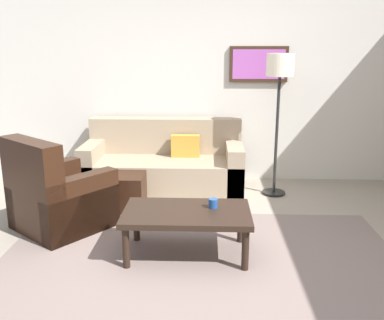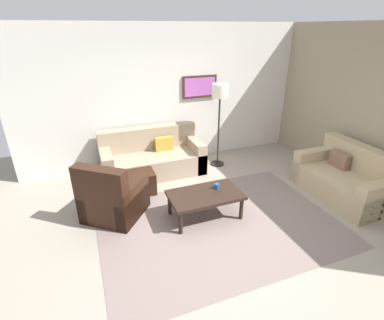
{
  "view_description": "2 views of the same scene",
  "coord_description": "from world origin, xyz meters",
  "views": [
    {
      "loc": [
        0.06,
        -3.16,
        1.78
      ],
      "look_at": [
        -0.07,
        0.28,
        0.86
      ],
      "focal_mm": 39.75,
      "sensor_mm": 36.0,
      "label": 1
    },
    {
      "loc": [
        -1.67,
        -3.17,
        2.7
      ],
      "look_at": [
        -0.21,
        0.58,
        0.85
      ],
      "focal_mm": 27.12,
      "sensor_mm": 36.0,
      "label": 2
    }
  ],
  "objects": [
    {
      "name": "framed_artwork",
      "position": [
        0.71,
        2.51,
        1.56
      ],
      "size": [
        0.76,
        0.04,
        0.45
      ],
      "color": "#382316"
    },
    {
      "name": "cup",
      "position": [
        0.11,
        0.35,
        0.45
      ],
      "size": [
        0.08,
        0.08,
        0.08
      ],
      "primitive_type": "cylinder",
      "color": "#1E478C",
      "rests_on": "coffee_table"
    },
    {
      "name": "couch_loveseat",
      "position": [
        2.44,
        -0.03,
        0.3
      ],
      "size": [
        0.91,
        1.56,
        0.88
      ],
      "color": "tan",
      "rests_on": "ground_plane"
    },
    {
      "name": "coffee_table",
      "position": [
        -0.12,
        0.27,
        0.36
      ],
      "size": [
        1.1,
        0.64,
        0.41
      ],
      "color": "black",
      "rests_on": "ground_plane"
    },
    {
      "name": "area_rug",
      "position": [
        0.0,
        0.0,
        0.0
      ],
      "size": [
        3.48,
        2.44,
        0.01
      ],
      "primitive_type": "cube",
      "color": "slate",
      "rests_on": "ground_plane"
    },
    {
      "name": "lamp_standing",
      "position": [
        0.89,
        1.91,
        1.41
      ],
      "size": [
        0.32,
        0.32,
        1.71
      ],
      "color": "black",
      "rests_on": "ground_plane"
    },
    {
      "name": "armchair_leather",
      "position": [
        -1.45,
        0.77,
        0.31
      ],
      "size": [
        1.12,
        1.12,
        0.95
      ],
      "color": "black",
      "rests_on": "ground_plane"
    },
    {
      "name": "ottoman",
      "position": [
        -0.93,
        1.41,
        0.2
      ],
      "size": [
        0.56,
        0.56,
        0.4
      ],
      "primitive_type": "cube",
      "color": "black",
      "rests_on": "ground_plane"
    },
    {
      "name": "ground_plane",
      "position": [
        0.0,
        0.0,
        0.0
      ],
      "size": [
        8.0,
        8.0,
        0.0
      ],
      "primitive_type": "plane",
      "color": "gray"
    },
    {
      "name": "couch_main",
      "position": [
        -0.49,
        2.1,
        0.3
      ],
      "size": [
        1.97,
        0.9,
        0.88
      ],
      "color": "gray",
      "rests_on": "ground_plane"
    },
    {
      "name": "rear_partition",
      "position": [
        0.0,
        2.6,
        1.4
      ],
      "size": [
        6.0,
        0.12,
        2.8
      ],
      "primitive_type": "cube",
      "color": "silver",
      "rests_on": "ground_plane"
    }
  ]
}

